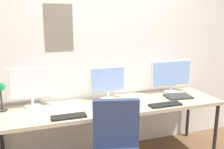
# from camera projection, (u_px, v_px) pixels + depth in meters

# --- Properties ---
(wall_back) EXTENTS (5.04, 0.11, 2.60)m
(wall_back) POSITION_uv_depth(u_px,v_px,m) (103.00, 53.00, 3.19)
(wall_back) COLOR silver
(wall_back) RESTS_ON ground_plane
(desk) EXTENTS (2.64, 0.68, 0.74)m
(desk) POSITION_uv_depth(u_px,v_px,m) (113.00, 108.00, 2.93)
(desk) COLOR tan
(desk) RESTS_ON ground_plane
(monitor_left) EXTENTS (0.49, 0.18, 0.46)m
(monitor_left) POSITION_uv_depth(u_px,v_px,m) (31.00, 86.00, 2.78)
(monitor_left) COLOR silver
(monitor_left) RESTS_ON desk
(monitor_center) EXTENTS (0.45, 0.18, 0.41)m
(monitor_center) POSITION_uv_depth(u_px,v_px,m) (108.00, 81.00, 3.07)
(monitor_center) COLOR silver
(monitor_center) RESTS_ON desk
(monitor_right) EXTENTS (0.60, 0.18, 0.44)m
(monitor_right) POSITION_uv_depth(u_px,v_px,m) (171.00, 75.00, 3.35)
(monitor_right) COLOR silver
(monitor_right) RESTS_ON desk
(desk_lamp) EXTENTS (0.11, 0.16, 0.38)m
(desk_lamp) POSITION_uv_depth(u_px,v_px,m) (0.00, 90.00, 2.65)
(desk_lamp) COLOR #333333
(desk_lamp) RESTS_ON desk
(keyboard_left) EXTENTS (0.36, 0.13, 0.02)m
(keyboard_left) POSITION_uv_depth(u_px,v_px,m) (69.00, 117.00, 2.53)
(keyboard_left) COLOR black
(keyboard_left) RESTS_ON desk
(keyboard_right) EXTENTS (0.39, 0.13, 0.02)m
(keyboard_right) POSITION_uv_depth(u_px,v_px,m) (165.00, 105.00, 2.88)
(keyboard_right) COLOR black
(keyboard_right) RESTS_ON desk
(computer_mouse) EXTENTS (0.06, 0.10, 0.03)m
(computer_mouse) POSITION_uv_depth(u_px,v_px,m) (134.00, 106.00, 2.82)
(computer_mouse) COLOR silver
(computer_mouse) RESTS_ON desk
(laptop_closed) EXTENTS (0.34, 0.26, 0.02)m
(laptop_closed) POSITION_uv_depth(u_px,v_px,m) (178.00, 96.00, 3.19)
(laptop_closed) COLOR #2D2D2D
(laptop_closed) RESTS_ON desk
(coffee_mug) EXTENTS (0.11, 0.08, 0.09)m
(coffee_mug) POSITION_uv_depth(u_px,v_px,m) (138.00, 101.00, 2.92)
(coffee_mug) COLOR white
(coffee_mug) RESTS_ON desk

